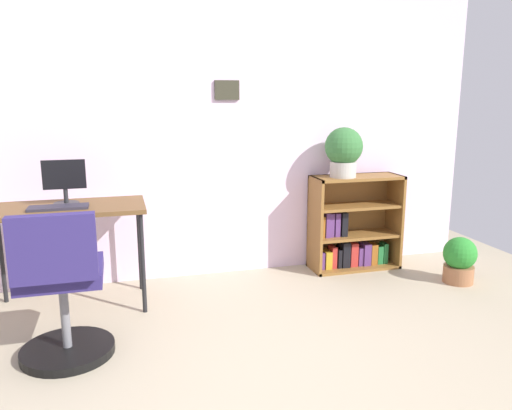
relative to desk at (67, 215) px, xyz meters
The scene contains 8 objects.
wall_back 1.08m from the desk, 32.20° to the left, with size 5.20×0.12×2.57m.
desk is the anchor object (origin of this frame).
monitor 0.23m from the desk, 91.67° to the left, with size 0.28×0.17×0.31m.
keyboard 0.11m from the desk, 119.47° to the right, with size 0.38×0.15×0.02m, color #2A2734.
office_chair 0.81m from the desk, 88.71° to the right, with size 0.52×0.55×0.88m.
bookshelf_low 2.29m from the desk, ahead, with size 0.76×0.30×0.80m.
potted_plant_on_shelf 2.17m from the desk, ahead, with size 0.31×0.31×0.41m.
potted_plant_floor 2.97m from the desk, ahead, with size 0.26×0.26×0.37m.
Camera 1 is at (-0.39, -1.84, 1.45)m, focal length 35.28 mm.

